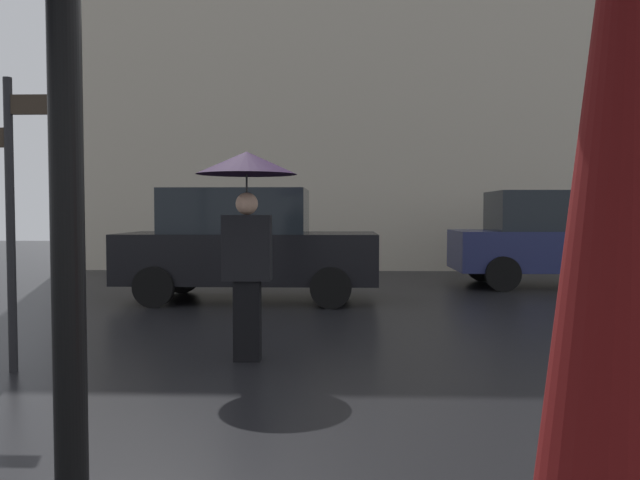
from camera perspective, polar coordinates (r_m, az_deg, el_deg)
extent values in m
cylinder|color=black|center=(1.45, -21.85, -4.77)|extent=(0.07, 0.07, 2.63)
cone|color=maroon|center=(1.23, 26.54, 12.32)|extent=(0.31, 0.31, 1.49)
cube|color=black|center=(6.40, -6.61, -7.28)|extent=(0.27, 0.17, 0.81)
cube|color=black|center=(6.32, -6.64, -0.70)|extent=(0.48, 0.22, 0.66)
sphere|color=tan|center=(6.31, -6.66, 3.29)|extent=(0.22, 0.22, 0.22)
cylinder|color=black|center=(6.31, -6.67, 4.59)|extent=(0.02, 0.02, 0.30)
cone|color=#251330|center=(6.33, -6.68, 6.97)|extent=(1.01, 1.01, 0.23)
cube|color=#1E234C|center=(13.53, 21.15, -0.88)|extent=(4.33, 1.77, 0.79)
cube|color=black|center=(13.44, 20.33, 2.49)|extent=(2.38, 1.63, 0.79)
cylinder|color=black|center=(14.89, 25.13, -2.18)|extent=(0.67, 0.18, 0.67)
cylinder|color=black|center=(14.03, 14.49, -2.29)|extent=(0.67, 0.18, 0.67)
cylinder|color=black|center=(12.31, 16.27, -2.98)|extent=(0.67, 0.18, 0.67)
cube|color=black|center=(10.72, -6.37, -1.55)|extent=(4.27, 1.78, 0.82)
cube|color=black|center=(10.73, -7.53, 2.62)|extent=(2.35, 1.63, 0.74)
cylinder|color=black|center=(11.53, 1.14, -3.29)|extent=(0.65, 0.18, 0.65)
cylinder|color=black|center=(9.77, 0.98, -4.35)|extent=(0.65, 0.18, 0.65)
cylinder|color=black|center=(11.90, -12.38, -3.17)|extent=(0.65, 0.18, 0.65)
cylinder|color=black|center=(10.20, -14.86, -4.14)|extent=(0.65, 0.18, 0.65)
cylinder|color=black|center=(6.49, -26.29, 1.14)|extent=(0.08, 0.08, 2.73)
cube|color=#33281E|center=(6.44, -24.25, 11.15)|extent=(0.56, 0.04, 0.18)
cube|color=#B2A893|center=(18.08, 1.31, 18.71)|extent=(14.19, 2.83, 13.06)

